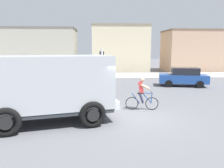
{
  "coord_description": "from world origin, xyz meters",
  "views": [
    {
      "loc": [
        -1.61,
        -9.98,
        3.2
      ],
      "look_at": [
        -0.87,
        2.5,
        1.2
      ],
      "focal_mm": 35.59,
      "sensor_mm": 36.0,
      "label": 1
    }
  ],
  "objects_px": {
    "car_white_mid": "(184,77)",
    "car_red_near": "(33,83)",
    "traffic_light_pole": "(102,70)",
    "cyclist": "(142,94)",
    "truck_foreground": "(50,84)"
  },
  "relations": [
    {
      "from": "car_white_mid",
      "to": "truck_foreground",
      "type": "bearing_deg",
      "value": -136.4
    },
    {
      "from": "car_red_near",
      "to": "car_white_mid",
      "type": "xyz_separation_m",
      "value": [
        11.93,
        2.68,
        0.0
      ]
    },
    {
      "from": "traffic_light_pole",
      "to": "car_white_mid",
      "type": "height_order",
      "value": "traffic_light_pole"
    },
    {
      "from": "car_red_near",
      "to": "car_white_mid",
      "type": "distance_m",
      "value": 12.23
    },
    {
      "from": "cyclist",
      "to": "car_white_mid",
      "type": "height_order",
      "value": "cyclist"
    },
    {
      "from": "traffic_light_pole",
      "to": "car_red_near",
      "type": "relative_size",
      "value": 0.79
    },
    {
      "from": "traffic_light_pole",
      "to": "car_white_mid",
      "type": "bearing_deg",
      "value": 42.77
    },
    {
      "from": "car_white_mid",
      "to": "traffic_light_pole",
      "type": "bearing_deg",
      "value": -137.23
    },
    {
      "from": "truck_foreground",
      "to": "car_white_mid",
      "type": "relative_size",
      "value": 1.37
    },
    {
      "from": "car_red_near",
      "to": "traffic_light_pole",
      "type": "bearing_deg",
      "value": -38.73
    },
    {
      "from": "cyclist",
      "to": "car_red_near",
      "type": "distance_m",
      "value": 8.28
    },
    {
      "from": "car_red_near",
      "to": "car_white_mid",
      "type": "relative_size",
      "value": 0.95
    },
    {
      "from": "traffic_light_pole",
      "to": "cyclist",
      "type": "bearing_deg",
      "value": -17.84
    },
    {
      "from": "car_white_mid",
      "to": "car_red_near",
      "type": "bearing_deg",
      "value": -167.36
    },
    {
      "from": "cyclist",
      "to": "truck_foreground",
      "type": "bearing_deg",
      "value": -158.81
    }
  ]
}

